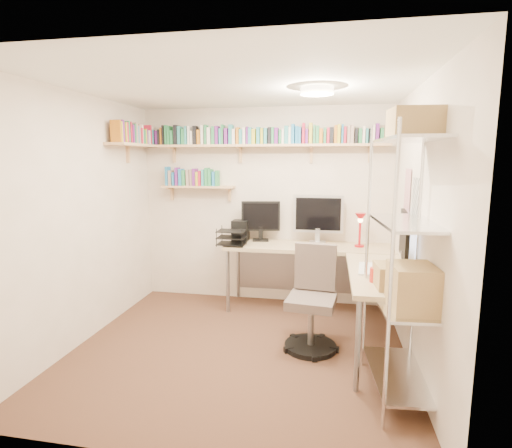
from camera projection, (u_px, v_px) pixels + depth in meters
The scene contains 6 objects.
ground at pixel (238, 350), 3.92m from camera, with size 3.20×3.20×0.00m, color #46301E.
room_shell at pixel (238, 192), 3.68m from camera, with size 3.24×3.04×2.52m.
wall_shelves at pixel (225, 145), 4.94m from camera, with size 3.12×1.09×0.79m.
corner_desk at pixel (316, 251), 4.58m from camera, with size 2.18×2.13×1.42m.
office_chair at pixel (312, 305), 3.93m from camera, with size 0.54×0.54×1.02m.
wire_rack at pixel (407, 249), 2.97m from camera, with size 0.52×0.95×2.21m.
Camera 1 is at (0.84, -3.58, 1.84)m, focal length 28.00 mm.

